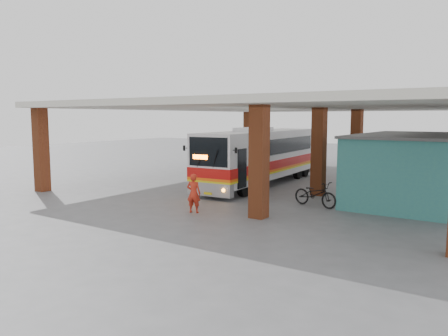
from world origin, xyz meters
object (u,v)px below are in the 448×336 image
Objects in this scene: pedestrian at (194,193)px; red_chair at (380,177)px; coach_bus at (261,156)px; motorcycle at (315,194)px.

red_chair is at bearing -125.96° from pedestrian.
pedestrian is 13.14m from red_chair.
red_chair is (5.61, 4.35, -1.30)m from coach_bus.
pedestrian is at bearing 149.54° from motorcycle.
coach_bus reaches higher than pedestrian.
coach_bus is 8.26m from pedestrian.
coach_bus is 15.37× the size of red_chair.
pedestrian is at bearing -83.44° from coach_bus.
coach_bus is 7.15× the size of pedestrian.
coach_bus reaches higher than motorcycle.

